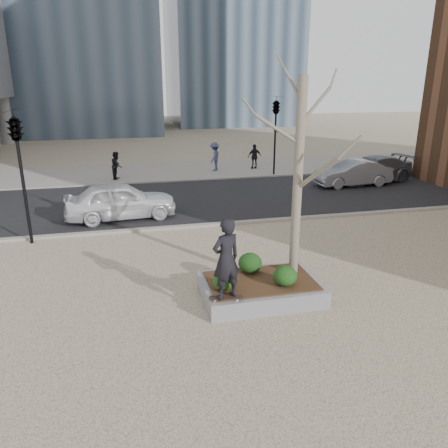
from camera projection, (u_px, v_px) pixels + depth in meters
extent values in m
plane|color=#BFAE8C|center=(223.00, 301.00, 11.13)|extent=(120.00, 120.00, 0.00)
cube|color=black|center=(175.00, 201.00, 20.37)|extent=(60.00, 8.00, 0.02)
cube|color=gray|center=(161.00, 171.00, 26.84)|extent=(60.00, 6.00, 0.02)
cube|color=gray|center=(260.00, 289.00, 11.28)|extent=(3.00, 2.00, 0.45)
cube|color=#382314|center=(261.00, 281.00, 11.20)|extent=(2.70, 1.70, 0.04)
ellipsoid|color=#173611|center=(224.00, 281.00, 10.61)|extent=(0.55, 0.55, 0.47)
ellipsoid|color=#153912|center=(250.00, 263.00, 11.57)|extent=(0.63, 0.63, 0.54)
ellipsoid|color=#173711|center=(285.00, 276.00, 10.84)|extent=(0.60, 0.60, 0.51)
imported|color=black|center=(226.00, 259.00, 9.94)|extent=(0.82, 0.68, 1.94)
imported|color=white|center=(121.00, 201.00, 17.53)|extent=(4.52, 2.18, 1.49)
imported|color=gray|center=(353.00, 173.00, 23.03)|extent=(4.09, 1.51, 1.34)
imported|color=#565862|center=(372.00, 169.00, 23.89)|extent=(5.04, 2.79, 1.38)
imported|color=black|center=(117.00, 165.00, 24.49)|extent=(0.75, 0.87, 1.55)
imported|color=#3B446B|center=(215.00, 156.00, 26.82)|extent=(1.11, 1.29, 1.73)
imported|color=black|center=(255.00, 156.00, 27.44)|extent=(0.92, 0.44, 1.53)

